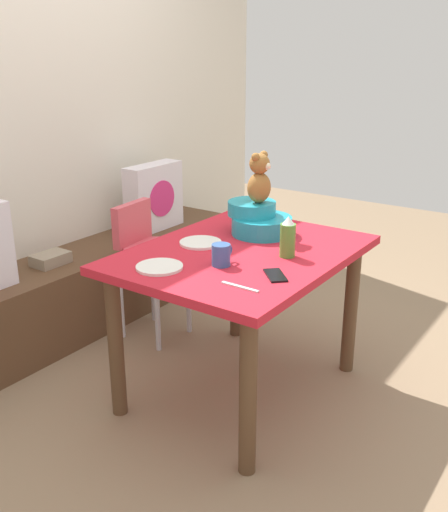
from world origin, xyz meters
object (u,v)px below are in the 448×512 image
book_stack (51,259)px  dinner_plate_near (159,267)px  pillow_floral_right (154,197)px  ketchup_bottle (288,238)px  coffee_mug (221,255)px  cell_phone (275,275)px  teddy_bear (259,179)px  highchair (151,251)px  dining_table (242,273)px  infant_seat_teal (258,220)px  dinner_plate_far (201,243)px

book_stack → dinner_plate_near: bearing=-103.5°
pillow_floral_right → ketchup_bottle: bearing=-116.0°
coffee_mug → cell_phone: coffee_mug is taller
coffee_mug → teddy_bear: bearing=13.1°
pillow_floral_right → highchair: pillow_floral_right is taller
dining_table → cell_phone: (-0.20, -0.29, 0.12)m
highchair → pillow_floral_right: bearing=39.5°
infant_seat_teal → teddy_bear: bearing=-90.0°
book_stack → ketchup_bottle: 1.46m
teddy_bear → cell_phone: teddy_bear is taller
dinner_plate_near → dining_table: bearing=-21.1°
teddy_bear → dinner_plate_far: (-0.30, 0.14, -0.27)m
pillow_floral_right → dining_table: 1.38m
dining_table → highchair: bearing=74.3°
infant_seat_teal → ketchup_bottle: ketchup_bottle is taller
highchair → ketchup_bottle: ketchup_bottle is taller
pillow_floral_right → infant_seat_teal: 1.20m
highchair → infant_seat_teal: bearing=-86.2°
dinner_plate_far → coffee_mug: bearing=-125.9°
pillow_floral_right → highchair: size_ratio=0.56×
book_stack → infant_seat_teal: (0.41, -1.12, 0.32)m
ketchup_bottle → dining_table: bearing=101.1°
ketchup_bottle → dinner_plate_near: bearing=140.1°
infant_seat_teal → ketchup_bottle: (-0.22, -0.29, 0.02)m
ketchup_bottle → dinner_plate_far: bearing=100.6°
pillow_floral_right → coffee_mug: bearing=-127.6°
cell_phone → dinner_plate_far: bearing=-62.3°
book_stack → dinner_plate_near: 1.10m
infant_seat_teal → coffee_mug: 0.49m
dinner_plate_near → infant_seat_teal: bearing=-7.1°
ketchup_bottle → dinner_plate_near: size_ratio=0.92×
dining_table → infant_seat_teal: size_ratio=3.51×
teddy_bear → book_stack: bearing=109.9°
pillow_floral_right → highchair: 0.67m
coffee_mug → dinner_plate_far: size_ratio=0.60×
highchair → ketchup_bottle: size_ratio=4.27×
dinner_plate_near → highchair: bearing=44.7°
cell_phone → teddy_bear: bearing=-96.0°
dining_table → highchair: highchair is taller
pillow_floral_right → ketchup_bottle: (-0.68, -1.39, 0.15)m
coffee_mug → dinner_plate_near: size_ratio=0.60×
infant_seat_teal → teddy_bear: size_ratio=1.32×
dinner_plate_near → teddy_bear: bearing=-7.2°
ketchup_bottle → cell_phone: 0.26m
teddy_bear → pillow_floral_right: bearing=67.4°
ketchup_bottle → dinner_plate_near: ketchup_bottle is taller
dining_table → highchair: 0.79m
highchair → teddy_bear: size_ratio=3.16×
teddy_bear → cell_phone: size_ratio=1.74×
teddy_bear → ketchup_bottle: teddy_bear is taller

